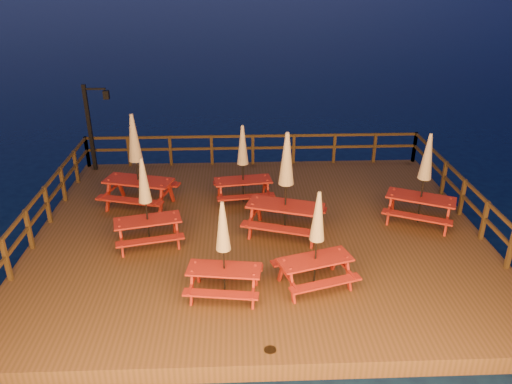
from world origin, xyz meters
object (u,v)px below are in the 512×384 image
picnic_table_0 (223,249)px  picnic_table_2 (424,178)px  lamp_post (93,120)px  picnic_table_1 (286,183)px

picnic_table_0 → picnic_table_2: picnic_table_2 is taller
lamp_post → picnic_table_0: bearing=-58.6°
picnic_table_1 → picnic_table_2: bearing=25.5°
picnic_table_1 → picnic_table_0: bearing=-102.4°
lamp_post → picnic_table_2: bearing=-23.4°
picnic_table_0 → picnic_table_1: bearing=67.0°
picnic_table_0 → picnic_table_2: 6.21m
lamp_post → picnic_table_1: (6.08, -4.75, -0.31)m
lamp_post → picnic_table_1: size_ratio=1.05×
picnic_table_0 → picnic_table_1: size_ratio=0.80×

